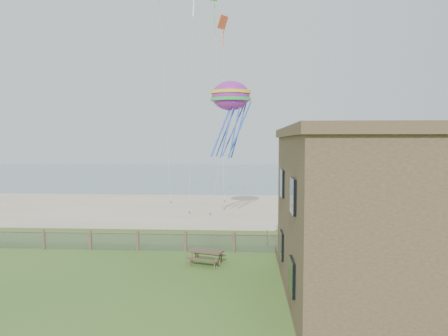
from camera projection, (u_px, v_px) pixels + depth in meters
The scene contains 9 objects.
ground at pixel (166, 287), 18.65m from camera, with size 160.00×160.00×0.00m, color #375E20.
sand_beach at pixel (210, 208), 40.57m from camera, with size 72.00×20.00×0.02m, color tan.
ocean at pixel (229, 174), 84.40m from camera, with size 160.00×68.00×0.02m, color slate.
chainlink_fence at pixel (186, 243), 24.59m from camera, with size 36.20×0.20×1.25m, color brown, non-canonical shape.
motel_deck at pixel (408, 256), 22.87m from camera, with size 15.00×2.00×0.50m, color brown.
picnic_table at pixel (206, 257), 22.07m from camera, with size 1.86×1.40×0.78m, color brown, non-canonical shape.
octopus_kite at pixel (231, 117), 33.06m from camera, with size 3.34×2.36×6.88m, color #FF285D, non-canonical shape.
kite_red at pixel (223, 28), 34.47m from camera, with size 1.14×0.70×2.15m, color #F1572A, non-canonical shape.
kite_green at pixel (214, 4), 39.30m from camera, with size 1.02×0.70×2.78m, color green, non-canonical shape.
Camera 1 is at (3.76, -18.06, 6.78)m, focal length 32.00 mm.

